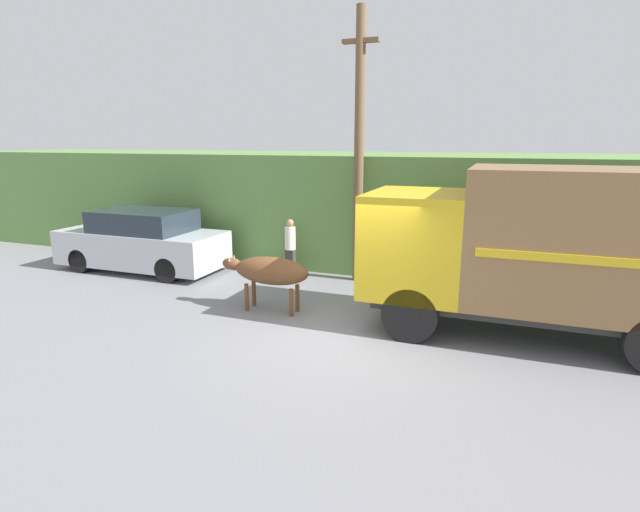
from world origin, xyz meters
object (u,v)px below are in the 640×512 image
object	(u,v)px
cargo_truck	(546,246)
brown_cow	(269,271)
parked_suv	(142,242)
pedestrian_on_hill	(290,244)
utility_pole	(359,146)

from	to	relation	value
cargo_truck	brown_cow	distance (m)	5.42
parked_suv	pedestrian_on_hill	bearing A→B (deg)	15.00
parked_suv	pedestrian_on_hill	xyz separation A→B (m)	(4.10, 0.99, 0.03)
parked_suv	pedestrian_on_hill	size ratio (longest dim) A/B	3.04
parked_suv	pedestrian_on_hill	world-z (taller)	parked_suv
cargo_truck	pedestrian_on_hill	world-z (taller)	cargo_truck
brown_cow	utility_pole	world-z (taller)	utility_pole
brown_cow	parked_suv	distance (m)	5.20
parked_suv	brown_cow	bearing A→B (deg)	-19.18
cargo_truck	parked_suv	world-z (taller)	cargo_truck
parked_suv	utility_pole	xyz separation A→B (m)	(5.93, 1.16, 2.63)
brown_cow	pedestrian_on_hill	size ratio (longest dim) A/B	1.31
parked_suv	utility_pole	size ratio (longest dim) A/B	0.70
brown_cow	utility_pole	distance (m)	4.09
brown_cow	parked_suv	size ratio (longest dim) A/B	0.43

